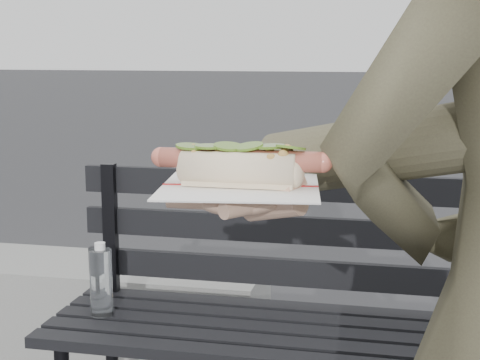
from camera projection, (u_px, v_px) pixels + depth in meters
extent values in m
cube|color=black|center=(317.00, 349.00, 1.88)|extent=(1.50, 0.07, 0.03)
cube|color=black|center=(320.00, 336.00, 1.97)|extent=(1.50, 0.07, 0.03)
cube|color=black|center=(324.00, 324.00, 2.05)|extent=(1.50, 0.07, 0.03)
cube|color=black|center=(327.00, 313.00, 2.14)|extent=(1.50, 0.07, 0.03)
cube|color=black|center=(111.00, 231.00, 2.25)|extent=(0.04, 0.03, 0.42)
cube|color=black|center=(329.00, 275.00, 2.15)|extent=(1.50, 0.02, 0.08)
cube|color=black|center=(330.00, 232.00, 2.13)|extent=(1.50, 0.02, 0.08)
cube|color=black|center=(331.00, 188.00, 2.10)|extent=(1.50, 0.02, 0.08)
cylinder|color=white|center=(101.00, 282.00, 2.06)|extent=(0.06, 0.06, 0.19)
cylinder|color=white|center=(100.00, 246.00, 2.05)|extent=(0.03, 0.03, 0.02)
cube|color=slate|center=(111.00, 313.00, 2.88)|extent=(1.20, 0.40, 0.40)
cylinder|color=#413B2B|center=(449.00, 139.00, 0.93)|extent=(0.51, 0.23, 0.19)
cylinder|color=#D8A384|center=(274.00, 196.00, 0.90)|extent=(0.09, 0.08, 0.07)
ellipsoid|color=#D8A384|center=(240.00, 200.00, 0.90)|extent=(0.10, 0.11, 0.03)
cylinder|color=#D8A384|center=(190.00, 201.00, 0.88)|extent=(0.05, 0.02, 0.02)
cylinder|color=#D8A384|center=(194.00, 198.00, 0.90)|extent=(0.05, 0.02, 0.02)
cylinder|color=#D8A384|center=(199.00, 195.00, 0.92)|extent=(0.05, 0.02, 0.02)
cylinder|color=#D8A384|center=(203.00, 192.00, 0.94)|extent=(0.05, 0.02, 0.02)
cylinder|color=#D8A384|center=(238.00, 208.00, 0.84)|extent=(0.04, 0.05, 0.02)
cube|color=white|center=(240.00, 186.00, 0.89)|extent=(0.21, 0.21, 0.00)
cube|color=#B21E1E|center=(240.00, 185.00, 0.89)|extent=(0.19, 0.03, 0.00)
cylinder|color=#C6604C|center=(240.00, 160.00, 0.89)|extent=(0.20, 0.02, 0.02)
sphere|color=#C6604C|center=(161.00, 157.00, 0.91)|extent=(0.03, 0.02, 0.02)
sphere|color=#C6604C|center=(323.00, 162.00, 0.87)|extent=(0.02, 0.02, 0.02)
sphere|color=#9E6B2D|center=(283.00, 155.00, 0.86)|extent=(0.01, 0.01, 0.01)
sphere|color=#9E6B2D|center=(243.00, 152.00, 0.89)|extent=(0.01, 0.01, 0.01)
sphere|color=#9E6B2D|center=(256.00, 150.00, 0.89)|extent=(0.01, 0.01, 0.01)
sphere|color=#9E6B2D|center=(259.00, 160.00, 0.87)|extent=(0.01, 0.01, 0.01)
sphere|color=#9E6B2D|center=(230.00, 152.00, 0.90)|extent=(0.01, 0.01, 0.01)
sphere|color=#9E6B2D|center=(264.00, 156.00, 0.90)|extent=(0.01, 0.01, 0.01)
sphere|color=#9E6B2D|center=(274.00, 155.00, 0.89)|extent=(0.01, 0.01, 0.01)
sphere|color=#9E6B2D|center=(252.00, 156.00, 0.89)|extent=(0.01, 0.01, 0.01)
sphere|color=#9E6B2D|center=(217.00, 154.00, 0.88)|extent=(0.01, 0.01, 0.01)
sphere|color=#9E6B2D|center=(240.00, 154.00, 0.91)|extent=(0.01, 0.01, 0.01)
sphere|color=#9E6B2D|center=(285.00, 153.00, 0.88)|extent=(0.01, 0.01, 0.01)
sphere|color=#9E6B2D|center=(235.00, 151.00, 0.88)|extent=(0.01, 0.01, 0.01)
sphere|color=#9E6B2D|center=(243.00, 157.00, 0.87)|extent=(0.01, 0.01, 0.01)
sphere|color=#9E6B2D|center=(193.00, 148.00, 0.91)|extent=(0.01, 0.01, 0.01)
sphere|color=#9E6B2D|center=(194.00, 153.00, 0.88)|extent=(0.01, 0.01, 0.01)
sphere|color=#9E6B2D|center=(271.00, 159.00, 0.86)|extent=(0.01, 0.01, 0.01)
sphere|color=#9E6B2D|center=(240.00, 149.00, 0.89)|extent=(0.01, 0.01, 0.01)
sphere|color=#9E6B2D|center=(269.00, 151.00, 0.89)|extent=(0.01, 0.01, 0.01)
sphere|color=#9E6B2D|center=(255.00, 158.00, 0.88)|extent=(0.01, 0.01, 0.01)
sphere|color=#9E6B2D|center=(238.00, 153.00, 0.91)|extent=(0.01, 0.01, 0.01)
sphere|color=#9E6B2D|center=(253.00, 158.00, 0.88)|extent=(0.01, 0.01, 0.01)
sphere|color=#9E6B2D|center=(268.00, 153.00, 0.88)|extent=(0.01, 0.01, 0.01)
sphere|color=#9E6B2D|center=(287.00, 150.00, 0.88)|extent=(0.01, 0.01, 0.01)
sphere|color=#9E6B2D|center=(215.00, 152.00, 0.91)|extent=(0.01, 0.01, 0.01)
cylinder|color=#557E22|center=(190.00, 146.00, 0.90)|extent=(0.04, 0.04, 0.01)
cylinder|color=#557E22|center=(209.00, 146.00, 0.89)|extent=(0.04, 0.04, 0.00)
cylinder|color=#557E22|center=(228.00, 146.00, 0.89)|extent=(0.04, 0.04, 0.01)
cylinder|color=#557E22|center=(249.00, 146.00, 0.88)|extent=(0.04, 0.04, 0.01)
cylinder|color=#557E22|center=(270.00, 146.00, 0.88)|extent=(0.04, 0.04, 0.00)
cylinder|color=#557E22|center=(291.00, 147.00, 0.87)|extent=(0.04, 0.04, 0.01)
cube|color=brown|center=(120.00, 304.00, 3.56)|extent=(0.05, 0.04, 0.00)
cube|color=brown|center=(455.00, 340.00, 3.12)|extent=(0.09, 0.07, 0.00)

